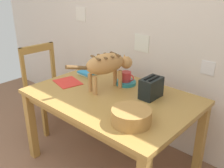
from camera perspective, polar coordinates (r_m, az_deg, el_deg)
wall_rear at (r=2.63m, az=8.22°, el=13.39°), size 5.17×0.11×2.50m
dining_table at (r=2.25m, az=-0.00°, el=-4.28°), size 1.40×0.95×0.73m
cat at (r=2.25m, az=-1.02°, el=4.24°), size 0.24×0.63×0.33m
saucer_bowl at (r=2.43m, az=3.05°, el=0.31°), size 0.19×0.19×0.03m
coffee_mug at (r=2.40m, az=3.14°, el=1.63°), size 0.14×0.10×0.09m
magazine at (r=2.50m, az=-9.67°, el=0.39°), size 0.29×0.26×0.01m
book_stack at (r=2.67m, az=-5.43°, el=2.44°), size 0.18×0.15×0.04m
wicker_basket at (r=1.79m, az=4.25°, el=-7.02°), size 0.28×0.28×0.11m
toaster at (r=2.16m, az=8.55°, el=-0.85°), size 0.12×0.20×0.18m
wooden_chair_near at (r=3.13m, az=-14.04°, el=-0.76°), size 0.45×0.45×0.93m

